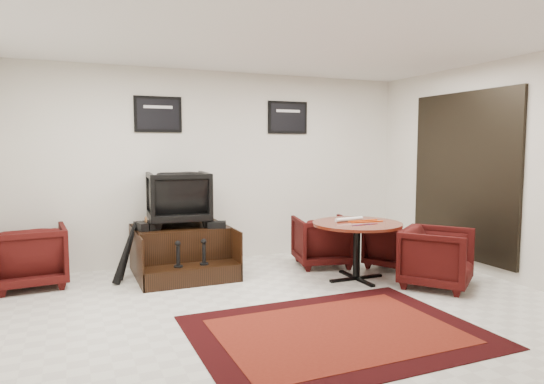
{
  "coord_description": "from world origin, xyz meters",
  "views": [
    {
      "loc": [
        -2.11,
        -4.45,
        1.71
      ],
      "look_at": [
        0.16,
        0.9,
        1.16
      ],
      "focal_mm": 32.0,
      "sensor_mm": 36.0,
      "label": 1
    }
  ],
  "objects": [
    {
      "name": "armchair_side",
      "position": [
        -2.55,
        2.02,
        0.41
      ],
      "size": [
        0.86,
        0.81,
        0.82
      ],
      "primitive_type": "imported",
      "rotation": [
        0.0,
        0.0,
        3.22
      ],
      "color": "black",
      "rests_on": "ground"
    },
    {
      "name": "shine_chair",
      "position": [
        -0.73,
        2.05,
        1.04
      ],
      "size": [
        0.85,
        0.8,
        0.82
      ],
      "primitive_type": "imported",
      "rotation": [
        0.0,
        0.0,
        3.06
      ],
      "color": "black",
      "rests_on": "shine_podium"
    },
    {
      "name": "table_chair_window",
      "position": [
        2.08,
        1.03,
        0.34
      ],
      "size": [
        0.85,
        0.87,
        0.68
      ],
      "primitive_type": "imported",
      "rotation": [
        0.0,
        0.0,
        2.05
      ],
      "color": "black",
      "rests_on": "ground"
    },
    {
      "name": "shoes_pair",
      "position": [
        -1.2,
        1.84,
        0.68
      ],
      "size": [
        0.28,
        0.32,
        0.1
      ],
      "color": "black",
      "rests_on": "shine_podium"
    },
    {
      "name": "area_rug",
      "position": [
        0.13,
        -0.71,
        0.01
      ],
      "size": [
        2.6,
        1.95,
        0.01
      ],
      "color": "black",
      "rests_on": "ground"
    },
    {
      "name": "meeting_table",
      "position": [
        1.27,
        0.73,
        0.65
      ],
      "size": [
        1.13,
        1.13,
        0.74
      ],
      "color": "#48140A",
      "rests_on": "ground"
    },
    {
      "name": "table_chair_corner",
      "position": [
        1.99,
        0.07,
        0.4
      ],
      "size": [
        1.05,
        1.05,
        0.8
      ],
      "primitive_type": "imported",
      "rotation": [
        0.0,
        0.0,
        0.66
      ],
      "color": "black",
      "rests_on": "ground"
    },
    {
      "name": "table_chair_back",
      "position": [
        1.23,
        1.56,
        0.39
      ],
      "size": [
        0.89,
        0.86,
        0.78
      ],
      "primitive_type": "imported",
      "rotation": [
        0.0,
        0.0,
        2.92
      ],
      "color": "black",
      "rests_on": "ground"
    },
    {
      "name": "umbrella_hooked",
      "position": [
        -1.43,
        1.87,
        0.39
      ],
      "size": [
        0.29,
        0.11,
        0.78
      ],
      "primitive_type": null,
      "color": "black",
      "rests_on": "ground"
    },
    {
      "name": "paper_roll",
      "position": [
        1.23,
        0.87,
        0.76
      ],
      "size": [
        0.42,
        0.09,
        0.05
      ],
      "primitive_type": "cylinder",
      "rotation": [
        0.0,
        1.57,
        0.1
      ],
      "color": "silver",
      "rests_on": "meeting_table"
    },
    {
      "name": "polish_kit",
      "position": [
        -0.31,
        1.65,
        0.67
      ],
      "size": [
        0.28,
        0.23,
        0.08
      ],
      "primitive_type": "cube",
      "rotation": [
        0.0,
        0.0,
        -0.29
      ],
      "color": "black",
      "rests_on": "shine_podium"
    },
    {
      "name": "shine_podium",
      "position": [
        -0.73,
        1.92,
        0.29
      ],
      "size": [
        1.23,
        1.27,
        0.63
      ],
      "color": "black",
      "rests_on": "ground"
    },
    {
      "name": "table_clutter",
      "position": [
        1.38,
        0.71,
        0.75
      ],
      "size": [
        0.57,
        0.3,
        0.01
      ],
      "color": "#D4450B",
      "rests_on": "meeting_table"
    },
    {
      "name": "room_shell",
      "position": [
        0.41,
        0.12,
        1.79
      ],
      "size": [
        6.02,
        5.02,
        2.81
      ],
      "color": "beige",
      "rests_on": "ground"
    },
    {
      "name": "ground",
      "position": [
        0.0,
        0.0,
        0.0
      ],
      "size": [
        6.0,
        6.0,
        0.0
      ],
      "primitive_type": "plane",
      "color": "silver",
      "rests_on": "ground"
    },
    {
      "name": "umbrella_black",
      "position": [
        -1.48,
        1.69,
        0.4
      ],
      "size": [
        0.3,
        0.11,
        0.79
      ],
      "primitive_type": null,
      "color": "black",
      "rests_on": "ground"
    }
  ]
}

